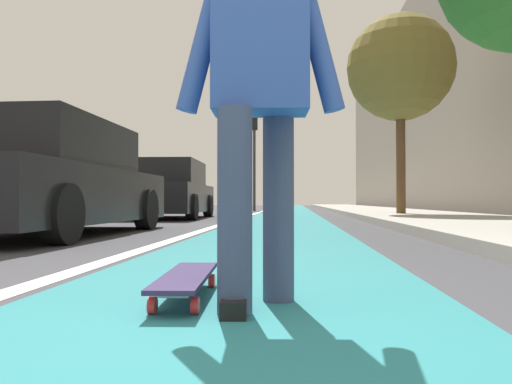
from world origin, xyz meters
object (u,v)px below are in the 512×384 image
object	(u,v)px
parked_car_mid	(167,191)
traffic_light	(254,143)
skateboard	(186,279)
street_tree_mid	(400,68)
parked_car_near	(45,181)
skater_person	(259,85)

from	to	relation	value
parked_car_mid	traffic_light	bearing A→B (deg)	-9.23
skateboard	parked_car_mid	xyz separation A→B (m)	(10.21, 2.78, 0.61)
skateboard	traffic_light	bearing A→B (deg)	3.83
skateboard	street_tree_mid	bearing A→B (deg)	-16.74
traffic_light	street_tree_mid	world-z (taller)	street_tree_mid
parked_car_near	parked_car_mid	distance (m)	6.27
parked_car_near	parked_car_mid	world-z (taller)	parked_car_near
skateboard	skater_person	size ratio (longest dim) A/B	0.52
skateboard	parked_car_mid	world-z (taller)	parked_car_mid
parked_car_near	street_tree_mid	xyz separation A→B (m)	(6.63, -5.93, 3.13)
skateboard	parked_car_mid	distance (m)	10.60
skater_person	parked_car_near	world-z (taller)	skater_person
parked_car_mid	traffic_light	size ratio (longest dim) A/B	0.97
parked_car_near	traffic_light	size ratio (longest dim) A/B	1.02
skateboard	street_tree_mid	size ratio (longest dim) A/B	0.16
skater_person	parked_car_near	xyz separation A→B (m)	(4.09, 3.09, -0.23)
traffic_light	street_tree_mid	distance (m)	9.90
skater_person	street_tree_mid	world-z (taller)	street_tree_mid
skateboard	traffic_light	world-z (taller)	traffic_light
parked_car_mid	street_tree_mid	world-z (taller)	street_tree_mid
parked_car_mid	street_tree_mid	bearing A→B (deg)	-86.58
parked_car_near	traffic_light	world-z (taller)	traffic_light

